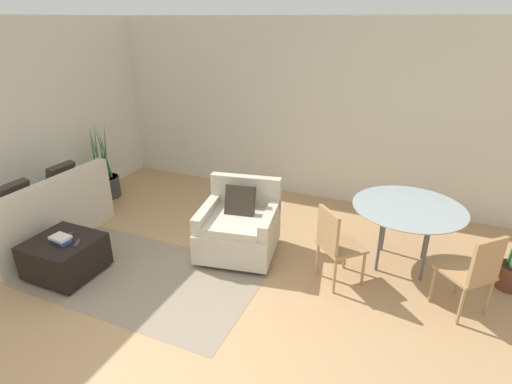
% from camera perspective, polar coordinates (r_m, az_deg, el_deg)
% --- Properties ---
extents(ground_plane, '(20.00, 20.00, 0.00)m').
position_cam_1_polar(ground_plane, '(3.83, -14.00, -22.33)').
color(ground_plane, tan).
extents(wall_back, '(12.00, 0.06, 2.75)m').
position_cam_1_polar(wall_back, '(6.37, 6.42, 11.36)').
color(wall_back, beige).
rests_on(wall_back, ground_plane).
extents(wall_left, '(0.06, 12.00, 2.75)m').
position_cam_1_polar(wall_left, '(6.27, -31.15, 7.93)').
color(wall_left, beige).
rests_on(wall_left, ground_plane).
extents(area_rug, '(2.65, 1.48, 0.01)m').
position_cam_1_polar(area_rug, '(4.84, -16.05, -11.48)').
color(area_rug, gray).
rests_on(area_rug, ground_plane).
extents(couch, '(0.89, 1.80, 0.93)m').
position_cam_1_polar(couch, '(5.96, -28.46, -3.19)').
color(couch, beige).
rests_on(couch, ground_plane).
extents(armchair, '(1.04, 1.04, 0.89)m').
position_cam_1_polar(armchair, '(4.93, -2.43, -5.01)').
color(armchair, beige).
rests_on(armchair, ground_plane).
extents(ottoman, '(0.73, 0.69, 0.44)m').
position_cam_1_polar(ottoman, '(5.07, -25.62, -8.18)').
color(ottoman, black).
rests_on(ottoman, ground_plane).
extents(book_stack, '(0.25, 0.17, 0.06)m').
position_cam_1_polar(book_stack, '(4.94, -26.16, -6.04)').
color(book_stack, '#2D478C').
rests_on(book_stack, ottoman).
extents(tv_remote_primary, '(0.04, 0.14, 0.01)m').
position_cam_1_polar(tv_remote_primary, '(5.05, -25.25, -5.55)').
color(tv_remote_primary, '#333338').
rests_on(tv_remote_primary, ottoman).
extents(tv_remote_secondary, '(0.12, 0.15, 0.01)m').
position_cam_1_polar(tv_remote_secondary, '(4.84, -24.15, -6.62)').
color(tv_remote_secondary, '#333338').
rests_on(tv_remote_secondary, ottoman).
extents(potted_plant, '(0.42, 0.42, 1.25)m').
position_cam_1_polar(potted_plant, '(6.96, -20.68, 1.54)').
color(potted_plant, '#333338').
rests_on(potted_plant, ground_plane).
extents(dining_table, '(1.24, 1.24, 0.76)m').
position_cam_1_polar(dining_table, '(4.84, 20.88, -2.74)').
color(dining_table, '#99A8AD').
rests_on(dining_table, ground_plane).
extents(dining_chair_near_left, '(0.59, 0.59, 0.90)m').
position_cam_1_polar(dining_chair_near_left, '(4.38, 11.24, -6.95)').
color(dining_chair_near_left, tan).
rests_on(dining_chair_near_left, ground_plane).
extents(dining_chair_near_right, '(0.59, 0.59, 0.90)m').
position_cam_1_polar(dining_chair_near_right, '(4.38, 28.70, -9.75)').
color(dining_chair_near_right, tan).
rests_on(dining_chair_near_right, ground_plane).
extents(potted_plant_small, '(0.29, 0.29, 0.78)m').
position_cam_1_polar(potted_plant_small, '(5.20, 32.75, -9.48)').
color(potted_plant_small, brown).
rests_on(potted_plant_small, ground_plane).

